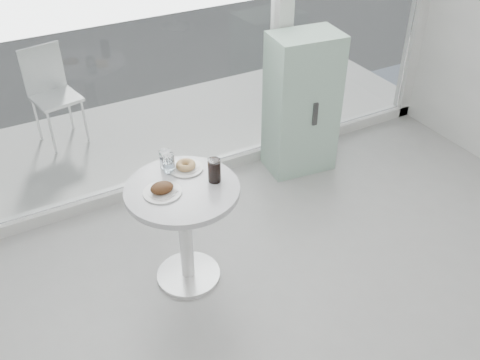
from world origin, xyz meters
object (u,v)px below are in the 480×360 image
mint_cabinet (302,104)px  water_tumbler_a (169,164)px  patio_chair (51,89)px  main_table (184,215)px  water_tumbler_b (165,160)px  cola_glass (214,171)px  plate_fritter (163,189)px  plate_donut (186,167)px

mint_cabinet → water_tumbler_a: size_ratio=9.90×
patio_chair → main_table: bearing=-92.9°
patio_chair → water_tumbler_a: size_ratio=7.19×
water_tumbler_b → cola_glass: bearing=-54.2°
cola_glass → mint_cabinet: bearing=34.2°
patio_chair → plate_fritter: bearing=-95.9°
mint_cabinet → plate_donut: size_ratio=5.54×
patio_chair → plate_donut: 2.13m
plate_fritter → water_tumbler_b: 0.28m
plate_donut → water_tumbler_a: 0.11m
water_tumbler_a → cola_glass: bearing=-48.5°
main_table → cola_glass: (0.21, -0.03, 0.29)m
patio_chair → water_tumbler_a: (0.34, -2.04, 0.27)m
mint_cabinet → plate_fritter: size_ratio=5.17×
patio_chair → water_tumbler_b: size_ratio=7.27×
plate_fritter → water_tumbler_a: water_tumbler_a is taller
plate_fritter → plate_donut: plate_fritter is taller
main_table → plate_donut: (0.11, 0.17, 0.24)m
main_table → plate_donut: bearing=58.7°
water_tumbler_a → cola_glass: size_ratio=0.79×
patio_chair → plate_donut: (0.44, -2.08, 0.23)m
water_tumbler_b → cola_glass: 0.36m
mint_cabinet → plate_donut: bearing=-148.2°
patio_chair → water_tumbler_b: 2.04m
patio_chair → water_tumbler_a: 2.09m
main_table → plate_donut: size_ratio=3.47×
patio_chair → plate_donut: bearing=-89.4°
patio_chair → plate_fritter: size_ratio=3.75×
main_table → water_tumbler_b: size_ratio=6.27×
plate_fritter → plate_donut: size_ratio=1.07×
water_tumbler_a → plate_fritter: bearing=-122.0°
main_table → water_tumbler_b: bearing=89.7°
main_table → water_tumbler_a: 0.34m
plate_donut → patio_chair: bearing=102.0°
plate_fritter → main_table: bearing=-2.6°
patio_chair → cola_glass: (0.55, -2.28, 0.29)m
plate_donut → water_tumbler_b: water_tumbler_b is taller
main_table → mint_cabinet: bearing=29.2°
main_table → water_tumbler_a: bearing=89.5°
mint_cabinet → plate_fritter: (-1.57, -0.80, 0.18)m
main_table → water_tumbler_b: water_tumbler_b is taller
patio_chair → mint_cabinet: bearing=-50.3°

